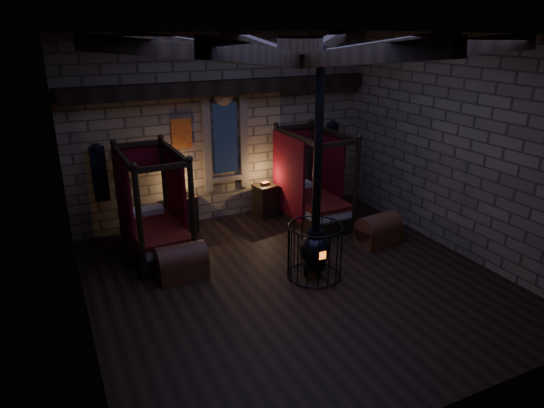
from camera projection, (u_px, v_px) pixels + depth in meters
name	position (u px, v px, depth m)	size (l,w,h in m)	color
room	(297.00, 65.00, 7.52)	(7.02, 7.02, 4.29)	black
bed_left	(155.00, 229.00, 9.64)	(1.11, 2.04, 2.10)	black
bed_right	(311.00, 199.00, 11.24)	(1.10, 2.04, 2.10)	black
trunk_left	(182.00, 263.00, 8.77)	(0.89, 0.57, 0.65)	brown
trunk_right	(378.00, 230.00, 10.14)	(0.96, 0.68, 0.66)	brown
nightstand_left	(185.00, 212.00, 10.75)	(0.52, 0.50, 0.99)	black
nightstand_right	(265.00, 200.00, 11.50)	(0.57, 0.55, 0.86)	black
stove	(315.00, 246.00, 8.67)	(0.99, 0.99, 4.05)	black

